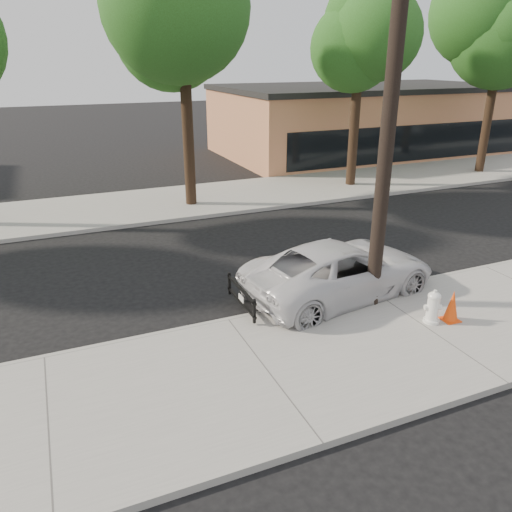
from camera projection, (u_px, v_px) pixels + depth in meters
name	position (u px, v px, depth m)	size (l,w,h in m)	color
ground	(201.00, 289.00, 13.50)	(120.00, 120.00, 0.00)	black
near_sidewalk	(266.00, 372.00, 9.80)	(90.00, 4.40, 0.15)	gray
far_sidewalk	(140.00, 206.00, 20.74)	(90.00, 5.00, 0.15)	gray
curb_near	(228.00, 321.00, 11.68)	(90.00, 0.12, 0.16)	#9E9B93
building_main	(363.00, 121.00, 32.25)	(18.00, 10.00, 4.00)	#C77853
utility_pole	(390.00, 114.00, 10.76)	(1.40, 0.34, 9.00)	black
tree_c	(189.00, 25.00, 18.27)	(4.96, 4.80, 9.55)	black
tree_d	(366.00, 44.00, 21.64)	(4.50, 4.35, 8.75)	black
tree_e	(507.00, 38.00, 24.26)	(4.80, 4.65, 9.25)	black
police_cruiser	(340.00, 270.00, 12.87)	(2.41, 5.22, 1.45)	silver
fire_hydrant	(433.00, 308.00, 11.38)	(0.41, 0.37, 0.76)	white
traffic_cone	(452.00, 306.00, 11.46)	(0.40, 0.40, 0.75)	#F7480D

